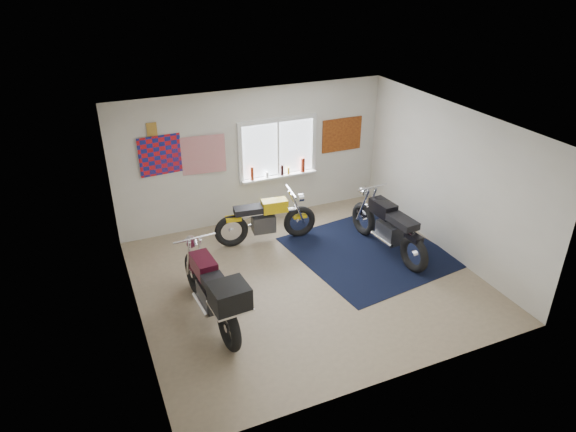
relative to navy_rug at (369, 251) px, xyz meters
name	(u,v)px	position (x,y,z in m)	size (l,w,h in m)	color
ground	(307,279)	(-1.45, -0.36, -0.01)	(5.50, 5.50, 0.00)	#9E896B
room_shell	(308,191)	(-1.45, -0.36, 1.63)	(5.50, 5.50, 5.50)	white
navy_rug	(369,251)	(0.00, 0.00, 0.00)	(2.50, 2.60, 0.01)	black
window_assembly	(278,153)	(-0.95, 2.11, 1.36)	(1.66, 0.17, 1.26)	white
oil_bottles	(283,169)	(-0.86, 2.04, 1.02)	(1.19, 0.09, 0.30)	maroon
flag_display	(152,129)	(-3.35, 2.12, 2.14)	(1.60, 0.10, 1.17)	red
triumph_poster	(342,135)	(0.50, 2.12, 1.54)	(0.90, 0.03, 0.70)	#A54C14
yellow_triumph	(266,220)	(-1.60, 1.14, 0.43)	(1.97, 0.59, 0.99)	black
black_chrome_bike	(388,228)	(0.30, -0.10, 0.48)	(0.66, 2.15, 1.10)	black
maroon_tourer	(213,292)	(-3.18, -0.88, 0.57)	(0.69, 2.20, 1.12)	black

